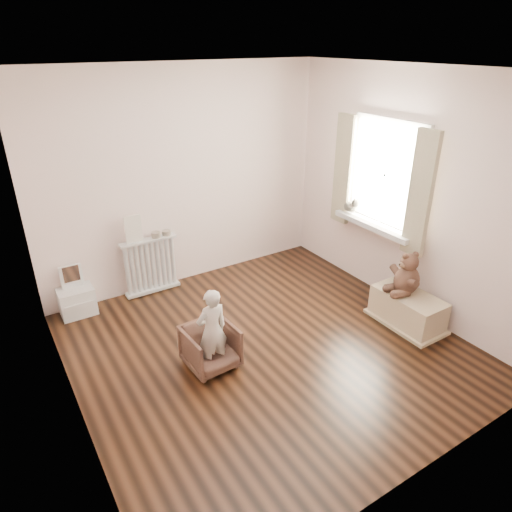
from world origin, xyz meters
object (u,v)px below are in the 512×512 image
teddy_bear (409,266)px  plush_cat (351,205)px  radiator (150,263)px  toy_bench (408,307)px  toy_vanity (75,293)px  armchair (211,347)px  child (212,330)px

teddy_bear → plush_cat: 1.14m
radiator → toy_bench: radiator is taller
toy_vanity → armchair: 1.81m
child → plush_cat: 2.44m
armchair → plush_cat: (2.26, 0.65, 0.79)m
radiator → child: bearing=-91.3°
radiator → child: (-0.04, -1.68, 0.04)m
radiator → teddy_bear: 2.94m
radiator → armchair: radiator is taller
toy_vanity → armchair: (0.85, -1.60, -0.06)m
armchair → plush_cat: plush_cat is taller
toy_bench → child: bearing=168.2°
child → toy_bench: 2.18m
child → teddy_bear: teddy_bear is taller
radiator → toy_vanity: radiator is taller
toy_bench → radiator: bearing=134.5°
armchair → toy_bench: (2.12, -0.49, -0.01)m
teddy_bear → child: bearing=-176.8°
toy_vanity → toy_bench: bearing=-35.1°
toy_bench → plush_cat: (0.14, 1.14, 0.80)m
child → teddy_bear: size_ratio=1.78×
toy_vanity → radiator: bearing=1.9°
radiator → plush_cat: size_ratio=3.06×
toy_vanity → armchair: bearing=-61.9°
toy_bench → teddy_bear: (-0.01, 0.06, 0.47)m
radiator → plush_cat: (2.23, -0.98, 0.61)m
toy_vanity → toy_bench: 3.64m
toy_bench → armchair: bearing=167.0°
child → plush_cat: size_ratio=3.61×
toy_vanity → plush_cat: (3.12, -0.95, 0.72)m
armchair → plush_cat: size_ratio=2.03×
teddy_bear → plush_cat: size_ratio=2.02×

